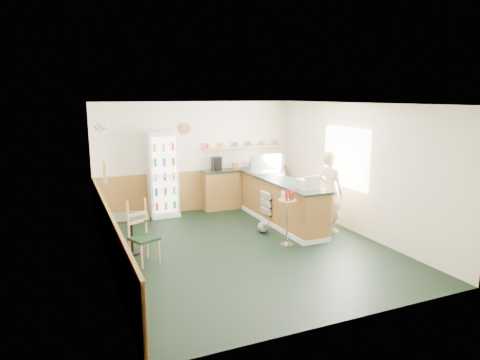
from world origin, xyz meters
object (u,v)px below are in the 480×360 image
shopkeeper (331,191)px  cafe_table (131,227)px  cash_register (307,184)px  condiment_stand (287,209)px  drinks_fridge (163,174)px  cafe_chair (143,230)px  display_case (266,164)px

shopkeeper → cafe_table: 4.13m
cash_register → condiment_stand: bearing=-157.8°
drinks_fridge → shopkeeper: bearing=-40.3°
shopkeeper → drinks_fridge: bearing=36.0°
condiment_stand → cafe_table: bearing=165.7°
shopkeeper → cafe_chair: bearing=78.7°
condiment_stand → cash_register: bearing=21.3°
drinks_fridge → display_case: size_ratio=2.55×
cafe_table → cafe_chair: bearing=-74.5°
cash_register → shopkeeper: 0.77m
drinks_fridge → display_case: drinks_fridge is taller
display_case → cafe_table: bearing=-158.4°
display_case → cash_register: 1.85m
cash_register → cafe_chair: cash_register is taller
condiment_stand → cafe_chair: 2.71m
cash_register → shopkeeper: bearing=16.7°
display_case → cafe_chair: 3.80m
display_case → cafe_table: 3.73m
drinks_fridge → cash_register: bearing=-50.1°
condiment_stand → cafe_table: size_ratio=1.44×
cash_register → cafe_table: bearing=172.6°
cash_register → cafe_table: 3.49m
drinks_fridge → cafe_table: (-1.12, -2.22, -0.51)m
drinks_fridge → cafe_chair: drinks_fridge is taller
cash_register → cafe_table: size_ratio=0.50×
cafe_chair → cafe_table: bearing=82.0°
condiment_stand → cafe_chair: (-2.70, 0.25, -0.14)m
cash_register → shopkeeper: shopkeeper is taller
drinks_fridge → display_case: bearing=-21.1°
cash_register → cafe_table: cash_register is taller
cafe_table → cafe_chair: (0.13, -0.47, 0.07)m
shopkeeper → display_case: bearing=9.4°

